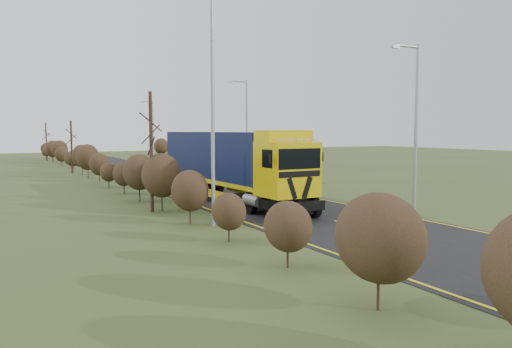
{
  "coord_description": "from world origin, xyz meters",
  "views": [
    {
      "loc": [
        -13.82,
        -20.43,
        4.11
      ],
      "look_at": [
        -0.73,
        3.61,
        1.72
      ],
      "focal_mm": 35.0,
      "sensor_mm": 36.0,
      "label": 1
    }
  ],
  "objects_px": {
    "car_red_hatchback": "(255,174)",
    "speed_sign": "(275,168)",
    "car_blue_sedan": "(257,166)",
    "lorry": "(231,161)",
    "streetlight_near": "(415,122)"
  },
  "relations": [
    {
      "from": "car_red_hatchback",
      "to": "speed_sign",
      "type": "relative_size",
      "value": 1.95
    },
    {
      "from": "car_blue_sedan",
      "to": "speed_sign",
      "type": "relative_size",
      "value": 2.22
    },
    {
      "from": "car_red_hatchback",
      "to": "speed_sign",
      "type": "bearing_deg",
      "value": 97.68
    },
    {
      "from": "lorry",
      "to": "streetlight_near",
      "type": "relative_size",
      "value": 1.81
    },
    {
      "from": "streetlight_near",
      "to": "speed_sign",
      "type": "distance_m",
      "value": 13.11
    },
    {
      "from": "lorry",
      "to": "car_blue_sedan",
      "type": "bearing_deg",
      "value": 54.58
    },
    {
      "from": "streetlight_near",
      "to": "speed_sign",
      "type": "height_order",
      "value": "streetlight_near"
    },
    {
      "from": "car_red_hatchback",
      "to": "streetlight_near",
      "type": "height_order",
      "value": "streetlight_near"
    },
    {
      "from": "lorry",
      "to": "car_blue_sedan",
      "type": "xyz_separation_m",
      "value": [
        9.84,
        14.86,
        -1.57
      ]
    },
    {
      "from": "car_red_hatchback",
      "to": "car_blue_sedan",
      "type": "distance_m",
      "value": 7.28
    },
    {
      "from": "lorry",
      "to": "speed_sign",
      "type": "bearing_deg",
      "value": 37.14
    },
    {
      "from": "car_blue_sedan",
      "to": "speed_sign",
      "type": "height_order",
      "value": "speed_sign"
    },
    {
      "from": "lorry",
      "to": "car_red_hatchback",
      "type": "height_order",
      "value": "lorry"
    },
    {
      "from": "car_red_hatchback",
      "to": "car_blue_sedan",
      "type": "xyz_separation_m",
      "value": [
        3.64,
        6.3,
        0.07
      ]
    },
    {
      "from": "car_blue_sedan",
      "to": "speed_sign",
      "type": "xyz_separation_m",
      "value": [
        -4.24,
        -10.32,
        0.68
      ]
    }
  ]
}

